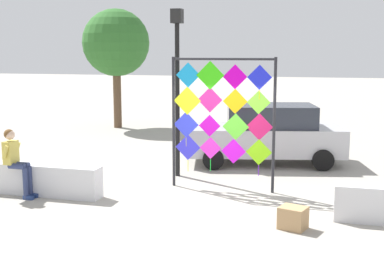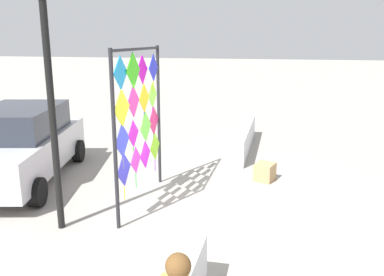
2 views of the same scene
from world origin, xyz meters
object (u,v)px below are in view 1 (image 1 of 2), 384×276
at_px(parked_car, 266,134).
at_px(tree_palm_like, 114,44).
at_px(cardboard_box_large, 293,218).
at_px(kite_display_rack, 222,113).
at_px(lamp_post, 177,74).
at_px(seated_vendor, 15,157).

bearing_deg(parked_car, tree_palm_like, 142.20).
bearing_deg(tree_palm_like, cardboard_box_large, -52.95).
xyz_separation_m(kite_display_rack, tree_palm_like, (-6.70, 8.97, 1.77)).
height_order(cardboard_box_large, lamp_post, lamp_post).
distance_m(cardboard_box_large, lamp_post, 5.38).
bearing_deg(seated_vendor, lamp_post, 45.76).
bearing_deg(kite_display_rack, seated_vendor, -155.60).
bearing_deg(tree_palm_like, seated_vendor, -77.65).
bearing_deg(parked_car, lamp_post, -132.41).
height_order(kite_display_rack, tree_palm_like, tree_palm_like).
bearing_deg(lamp_post, kite_display_rack, -35.74).
bearing_deg(cardboard_box_large, tree_palm_like, 127.05).
bearing_deg(seated_vendor, kite_display_rack, 24.40).
height_order(cardboard_box_large, tree_palm_like, tree_palm_like).
distance_m(parked_car, tree_palm_like, 9.69).
height_order(kite_display_rack, cardboard_box_large, kite_display_rack).
height_order(kite_display_rack, lamp_post, lamp_post).
relative_size(lamp_post, tree_palm_like, 0.85).
bearing_deg(lamp_post, parked_car, 47.59).
relative_size(seated_vendor, cardboard_box_large, 3.27).
height_order(kite_display_rack, parked_car, kite_display_rack).
bearing_deg(tree_palm_like, kite_display_rack, -53.23).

